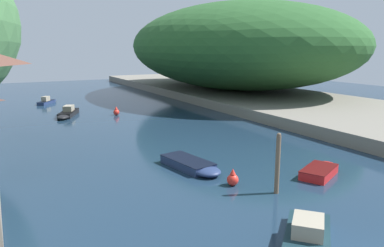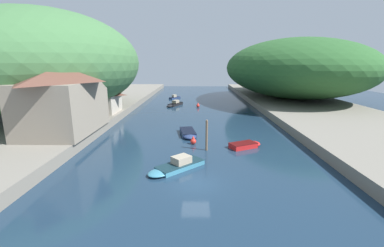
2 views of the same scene
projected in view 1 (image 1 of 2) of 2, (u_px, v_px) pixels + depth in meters
name	position (u px, v px, depth m)	size (l,w,h in m)	color
water_surface	(137.00, 129.00, 40.53)	(130.00, 130.00, 0.00)	#192D42
right_bank	(307.00, 106.00, 51.81)	(22.00, 120.00, 1.30)	slate
hillside_right	(237.00, 46.00, 66.89)	(35.18, 49.26, 15.17)	#285628
boat_small_dinghy	(48.00, 101.00, 58.85)	(3.62, 4.47, 1.20)	navy
boat_yellow_tender	(193.00, 166.00, 27.07)	(2.77, 5.80, 0.63)	navy
boat_cabin_cruiser	(67.00, 113.00, 47.93)	(4.00, 6.38, 1.28)	black
boat_navy_launch	(307.00, 244.00, 16.19)	(5.86, 5.61, 1.21)	teal
boat_open_rowboat	(321.00, 170.00, 26.07)	(4.41, 3.30, 0.63)	red
mooring_post_nearest	(278.00, 163.00, 22.40)	(0.28, 0.28, 3.77)	brown
channel_buoy_near	(116.00, 112.00, 48.73)	(0.78, 0.78, 1.17)	red
channel_buoy_far	(233.00, 179.00, 23.97)	(0.76, 0.76, 1.13)	red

